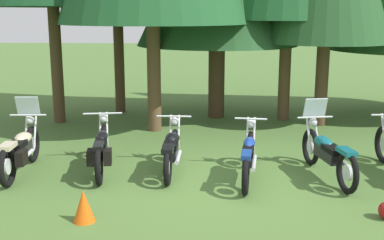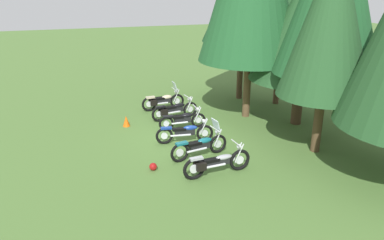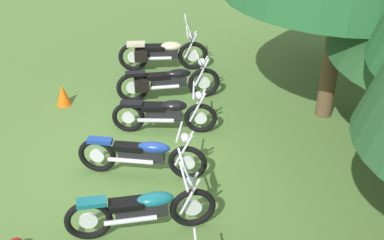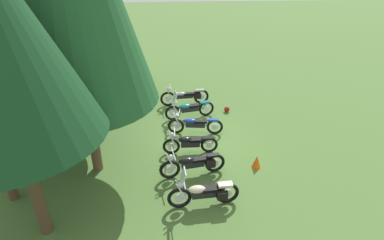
% 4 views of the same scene
% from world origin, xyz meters
% --- Properties ---
extents(ground_plane, '(80.00, 80.00, 0.00)m').
position_xyz_m(ground_plane, '(0.00, 0.00, 0.00)').
color(ground_plane, '#4C7033').
extents(motorcycle_0, '(0.71, 2.21, 1.38)m').
position_xyz_m(motorcycle_0, '(-3.63, -0.07, 0.48)').
color(motorcycle_0, black).
rests_on(motorcycle_0, ground_plane).
extents(motorcycle_1, '(0.83, 2.30, 1.01)m').
position_xyz_m(motorcycle_1, '(-2.13, 0.12, 0.45)').
color(motorcycle_1, black).
rests_on(motorcycle_1, ground_plane).
extents(motorcycle_2, '(0.69, 2.11, 0.98)m').
position_xyz_m(motorcycle_2, '(-0.80, 0.17, 0.45)').
color(motorcycle_2, black).
rests_on(motorcycle_2, ground_plane).
extents(motorcycle_3, '(0.62, 2.33, 1.00)m').
position_xyz_m(motorcycle_3, '(0.63, -0.14, 0.44)').
color(motorcycle_3, black).
rests_on(motorcycle_3, ground_plane).
extents(motorcycle_4, '(0.76, 2.31, 1.37)m').
position_xyz_m(motorcycle_4, '(2.07, 0.01, 0.48)').
color(motorcycle_4, black).
rests_on(motorcycle_4, ground_plane).
extents(traffic_cone, '(0.32, 0.32, 0.48)m').
position_xyz_m(traffic_cone, '(-1.88, -2.15, 0.24)').
color(traffic_cone, '#EA590F').
rests_on(traffic_cone, ground_plane).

